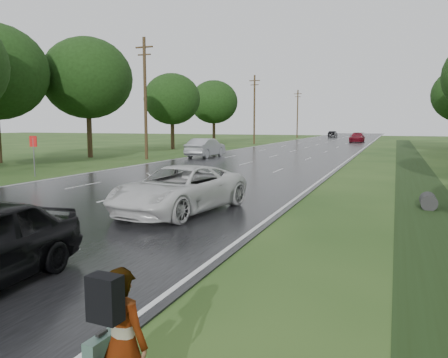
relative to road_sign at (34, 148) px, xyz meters
name	(u,v)px	position (x,y,z in m)	size (l,w,h in m)	color
road	(302,149)	(8.50, 33.00, -1.62)	(14.00, 180.00, 0.04)	black
edge_stripe_east	(362,150)	(15.25, 33.00, -1.60)	(0.12, 180.00, 0.01)	silver
edge_stripe_west	(249,147)	(1.75, 33.00, -1.60)	(0.12, 180.00, 0.01)	silver
center_line	(302,149)	(8.50, 33.00, -1.60)	(0.12, 180.00, 0.01)	silver
drainage_ditch	(417,179)	(20.00, 6.71, -1.61)	(2.20, 120.00, 0.56)	black
road_sign	(34,148)	(0.00, 0.00, 0.00)	(0.50, 0.06, 2.30)	slate
utility_pole_mid	(145,97)	(-0.70, 13.00, 3.55)	(1.60, 0.26, 10.00)	#382B16
utility_pole_far	(254,109)	(-0.70, 43.00, 3.55)	(1.60, 0.26, 10.00)	#382B16
utility_pole_distant	(297,113)	(-0.70, 73.00, 3.55)	(1.60, 0.26, 10.00)	#382B16
tree_west_c	(87,78)	(-6.50, 13.00, 5.27)	(7.80, 7.80, 10.43)	#382B16
tree_west_d	(172,99)	(-5.70, 27.00, 4.18)	(6.60, 6.60, 8.80)	#382B16
tree_west_f	(214,102)	(-6.30, 41.00, 4.49)	(7.00, 7.00, 9.29)	#382B16
pedestrian	(120,341)	(16.37, -15.34, -0.82)	(0.72, 0.67, 1.58)	#A5998C
white_pickup	(180,189)	(12.17, -5.91, -0.84)	(2.53, 5.50, 1.53)	silver
silver_sedan	(206,148)	(3.14, 16.64, -0.77)	(1.76, 5.04, 1.66)	#9B9DA3
far_car_red	(357,137)	(12.93, 55.20, -0.84)	(2.14, 5.27, 1.53)	maroon
far_car_dark	(333,134)	(5.80, 79.79, -0.94)	(1.41, 4.04, 1.33)	black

